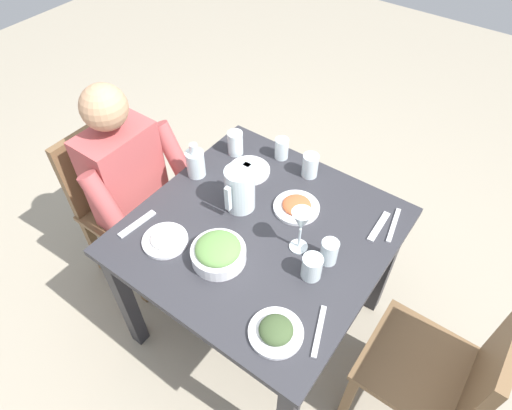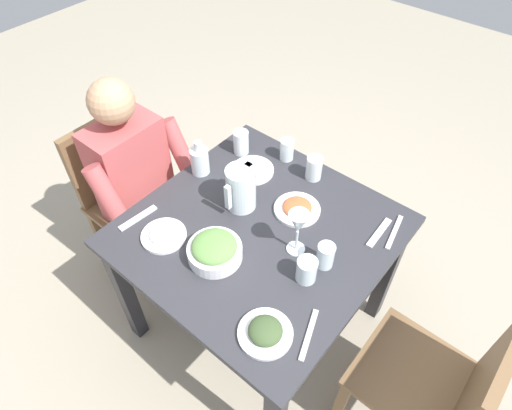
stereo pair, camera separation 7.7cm
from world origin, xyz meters
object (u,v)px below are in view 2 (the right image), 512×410
plate_rice_curry (297,208)px  chair_near (125,191)px  chair_far (439,385)px  water_glass_near_left (325,256)px  water_glass_center (287,150)px  salad_bowl (215,250)px  water_glass_by_pitcher (307,270)px  plate_beans (253,169)px  plate_yoghurt (164,235)px  plate_dolmas (265,332)px  diner_near (146,189)px  oil_carafe (200,162)px  water_glass_far_left (241,142)px  water_pitcher (241,188)px  dining_table (259,247)px  wine_glass (298,225)px  water_glass_near_right (314,168)px

plate_rice_curry → chair_near: bearing=-74.0°
chair_far → chair_near: bearing=-86.7°
water_glass_near_left → water_glass_center: bearing=-129.6°
salad_bowl → water_glass_by_pitcher: water_glass_by_pitcher is taller
plate_beans → water_glass_center: size_ratio=1.85×
chair_near → plate_yoghurt: size_ratio=4.91×
plate_dolmas → plate_rice_curry: bearing=-154.5°
diner_near → salad_bowl: diner_near is taller
chair_near → oil_carafe: 0.54m
salad_bowl → plate_yoghurt: 0.22m
chair_near → diner_near: size_ratio=0.74×
water_glass_far_left → water_pitcher: bearing=41.1°
water_pitcher → dining_table: bearing=69.2°
diner_near → plate_dolmas: size_ratio=6.39×
salad_bowl → wine_glass: size_ratio=1.03×
plate_rice_curry → water_glass_near_right: 0.22m
plate_rice_curry → oil_carafe: oil_carafe is taller
water_glass_near_right → water_glass_by_pitcher: (0.44, 0.28, -0.01)m
plate_beans → water_glass_near_left: 0.56m
salad_bowl → water_glass_far_left: 0.60m
chair_far → oil_carafe: bearing=-93.4°
dining_table → salad_bowl: salad_bowl is taller
salad_bowl → oil_carafe: 0.47m
plate_rice_curry → plate_yoghurt: 0.54m
diner_near → water_glass_far_left: 0.49m
diner_near → water_glass_center: size_ratio=11.51×
diner_near → salad_bowl: (0.13, 0.57, 0.15)m
plate_beans → oil_carafe: size_ratio=1.12×
salad_bowl → plate_beans: bearing=-156.6°
salad_bowl → water_glass_near_left: (-0.23, 0.33, 0.01)m
dining_table → water_pitcher: (-0.05, -0.14, 0.21)m
water_glass_near_right → water_pitcher: bearing=-22.1°
chair_far → salad_bowl: size_ratio=4.24×
water_glass_far_left → oil_carafe: oil_carafe is taller
diner_near → water_glass_by_pitcher: diner_near is taller
dining_table → plate_dolmas: size_ratio=5.28×
diner_near → wine_glass: 0.82m
diner_near → water_glass_center: (-0.48, 0.44, 0.16)m
water_pitcher → water_glass_near_left: bearing=86.1°
plate_beans → water_glass_near_right: 0.27m
dining_table → plate_beans: size_ratio=5.14×
water_glass_near_left → plate_rice_curry: bearing=-123.0°
plate_beans → plate_dolmas: (0.56, 0.53, 0.00)m
dining_table → plate_beans: plate_beans is taller
water_pitcher → water_glass_far_left: (-0.25, -0.22, -0.04)m
chair_near → plate_rice_curry: 0.94m
chair_far → water_glass_by_pitcher: bearing=-81.0°
plate_rice_curry → water_glass_near_left: size_ratio=1.87×
water_pitcher → water_glass_near_left: 0.43m
plate_dolmas → water_glass_center: size_ratio=1.80×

